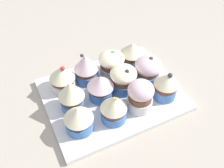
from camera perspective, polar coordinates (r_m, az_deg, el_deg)
name	(u,v)px	position (r cm, az deg, el deg)	size (l,w,h in cm)	color
ground_plane	(112,100)	(63.19, 0.00, -3.58)	(180.00, 180.00, 3.00)	#B2A899
baking_tray	(112,94)	(61.60, 0.00, -2.32)	(31.14, 24.57, 1.20)	silver
cupcake_0	(79,118)	(52.82, -7.38, -7.55)	(6.09, 6.09, 6.38)	#477AC6
cupcake_1	(114,108)	(53.70, 0.37, -5.29)	(5.68, 5.68, 7.14)	#477AC6
cupcake_2	(140,96)	(55.83, 6.29, -2.56)	(5.70, 5.70, 7.56)	white
cupcake_3	(166,85)	(59.18, 11.80, -0.29)	(5.57, 5.57, 7.26)	#477AC6
cupcake_4	(71,94)	(56.16, -9.09, -2.19)	(5.73, 5.73, 7.71)	#477AC6
cupcake_5	(101,87)	(57.68, -2.47, -0.75)	(6.06, 6.06, 6.57)	#477AC6
cupcake_6	(124,80)	(59.26, 2.73, 0.92)	(6.24, 6.24, 7.03)	#477AC6
cupcake_7	(147,69)	(62.10, 7.84, 3.25)	(6.37, 6.37, 7.33)	#477AC6
cupcake_8	(62,78)	(60.87, -10.93, 1.33)	(6.00, 6.00, 7.01)	white
cupcake_9	(86,68)	(61.73, -5.75, 3.50)	(5.78, 5.78, 7.98)	#477AC6
cupcake_10	(112,63)	(63.78, -0.10, 4.68)	(6.41, 6.41, 6.55)	white
cupcake_11	(132,54)	(66.44, 4.43, 6.68)	(6.09, 6.09, 6.66)	#477AC6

